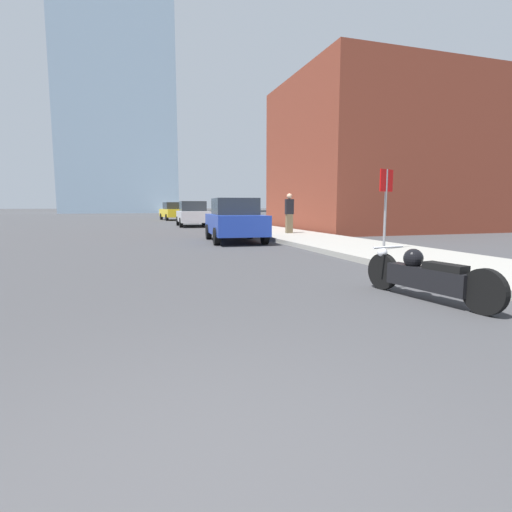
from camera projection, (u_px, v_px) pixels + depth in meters
sidewalk at (197, 218)px, 41.50m from camera, size 3.11×240.00×0.15m
brick_storefront at (377, 157)px, 22.63m from camera, size 10.15×9.23×8.20m
motorcycle at (425, 275)px, 5.77m from camera, size 0.67×2.31×0.73m
parked_car_blue at (235, 220)px, 15.14m from camera, size 2.17×4.21×1.64m
parked_car_silver at (193, 214)px, 26.46m from camera, size 2.12×4.56×1.65m
parked_car_yellow at (173, 211)px, 37.95m from camera, size 2.32×4.67×1.69m
stop_sign at (386, 195)px, 10.95m from camera, size 0.57×0.26×2.20m
pedestrian at (289, 213)px, 17.69m from camera, size 0.36×0.24×1.75m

